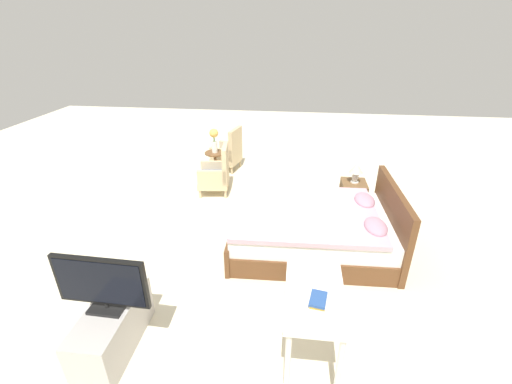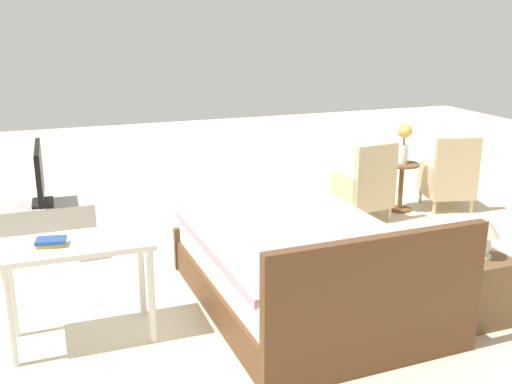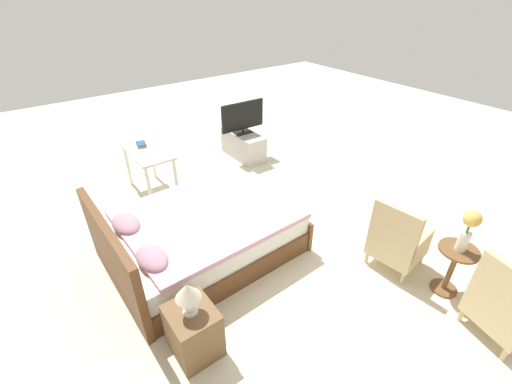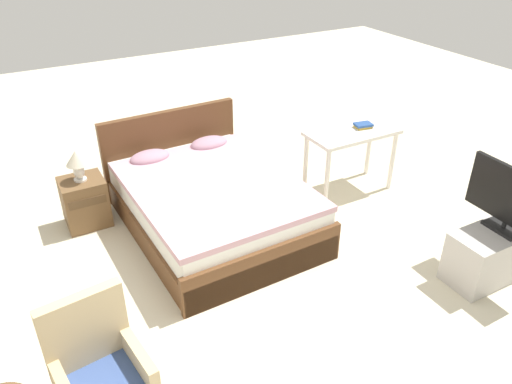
{
  "view_description": "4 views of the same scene",
  "coord_description": "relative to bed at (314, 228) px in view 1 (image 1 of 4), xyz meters",
  "views": [
    {
      "loc": [
        4.37,
        0.75,
        2.89
      ],
      "look_at": [
        0.11,
        0.24,
        0.75
      ],
      "focal_mm": 24.0,
      "sensor_mm": 36.0,
      "label": 1
    },
    {
      "loc": [
        2.14,
        5.09,
        2.27
      ],
      "look_at": [
        0.34,
        0.15,
        0.72
      ],
      "focal_mm": 42.0,
      "sensor_mm": 36.0,
      "label": 2
    },
    {
      "loc": [
        -2.78,
        2.44,
        2.96
      ],
      "look_at": [
        0.12,
        0.31,
        0.69
      ],
      "focal_mm": 24.0,
      "sensor_mm": 36.0,
      "label": 3
    },
    {
      "loc": [
        -1.47,
        -3.03,
        3.0
      ],
      "look_at": [
        0.36,
        0.3,
        0.77
      ],
      "focal_mm": 35.0,
      "sensor_mm": 36.0,
      "label": 4
    }
  ],
  "objects": [
    {
      "name": "table_lamp",
      "position": [
        -1.13,
        0.67,
        0.44
      ],
      "size": [
        0.22,
        0.22,
        0.33
      ],
      "color": "silver",
      "rests_on": "nightstand"
    },
    {
      "name": "book_stack",
      "position": [
        1.91,
        -0.07,
        0.49
      ],
      "size": [
        0.22,
        0.17,
        0.05
      ],
      "color": "#B79333",
      "rests_on": "vanity_desk"
    },
    {
      "name": "ground_plane",
      "position": [
        -0.24,
        -1.08,
        -0.3
      ],
      "size": [
        16.0,
        16.0,
        0.0
      ],
      "primitive_type": "plane",
      "color": "beige"
    },
    {
      "name": "tv_flatscreen",
      "position": [
        1.95,
        -1.98,
        0.5
      ],
      "size": [
        0.21,
        0.87,
        0.58
      ],
      "color": "black",
      "rests_on": "tv_stand"
    },
    {
      "name": "tv_stand",
      "position": [
        1.95,
        -1.98,
        -0.05
      ],
      "size": [
        0.96,
        0.4,
        0.49
      ],
      "color": "#B7B2AD",
      "rests_on": "ground_plane"
    },
    {
      "name": "bed",
      "position": [
        0.0,
        0.0,
        0.0
      ],
      "size": [
        1.68,
        2.24,
        0.96
      ],
      "color": "brown",
      "rests_on": "ground_plane"
    },
    {
      "name": "vanity_desk",
      "position": [
        1.74,
        -0.09,
        0.35
      ],
      "size": [
        1.04,
        0.52,
        0.76
      ],
      "color": "silver",
      "rests_on": "ground_plane"
    },
    {
      "name": "armchair_by_window_left",
      "position": [
        -2.69,
        -1.74,
        0.08
      ],
      "size": [
        0.65,
        0.65,
        0.92
      ],
      "color": "#CCB284",
      "rests_on": "ground_plane"
    },
    {
      "name": "flower_vase",
      "position": [
        -2.12,
        -1.9,
        0.58
      ],
      "size": [
        0.17,
        0.17,
        0.48
      ],
      "color": "silver",
      "rests_on": "side_table"
    },
    {
      "name": "side_table",
      "position": [
        -2.12,
        -1.9,
        0.07
      ],
      "size": [
        0.4,
        0.4,
        0.59
      ],
      "color": "brown",
      "rests_on": "ground_plane"
    },
    {
      "name": "nightstand",
      "position": [
        -1.13,
        0.67,
        -0.03
      ],
      "size": [
        0.44,
        0.41,
        0.53
      ],
      "color": "brown",
      "rests_on": "ground_plane"
    },
    {
      "name": "armchair_by_window_right",
      "position": [
        -1.54,
        -1.74,
        0.08
      ],
      "size": [
        0.6,
        0.6,
        0.92
      ],
      "color": "#CCB284",
      "rests_on": "ground_plane"
    }
  ]
}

